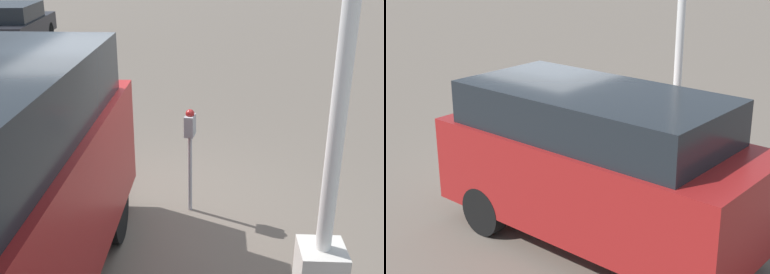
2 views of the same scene
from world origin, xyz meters
TOP-DOWN VIEW (x-y plane):
  - ground_plane at (0.00, 0.00)m, footprint 80.00×80.00m
  - parking_meter_near at (-0.19, 0.44)m, footprint 0.21×0.14m
  - lamp_post at (1.41, 1.78)m, footprint 0.44×0.44m
  - parked_van at (1.99, -1.31)m, footprint 4.80×2.06m

SIDE VIEW (x-z plane):
  - ground_plane at x=0.00m, z-range 0.00..0.00m
  - parking_meter_near at x=-0.19m, z-range 0.33..1.70m
  - parked_van at x=1.99m, z-range 0.10..2.41m
  - lamp_post at x=1.41m, z-range -1.06..4.06m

